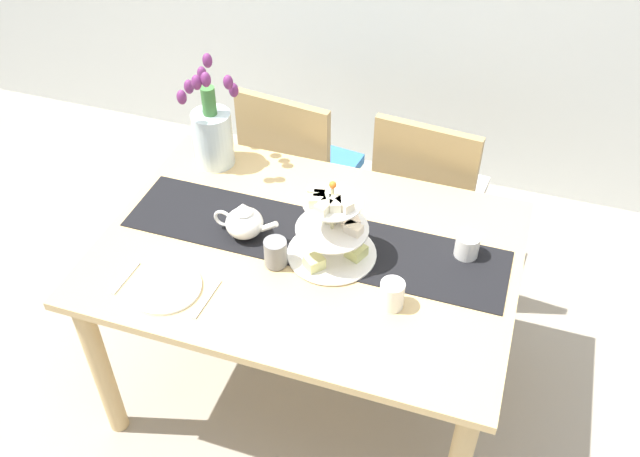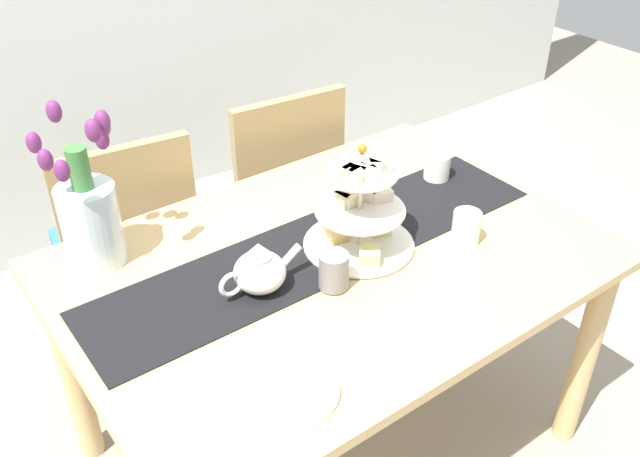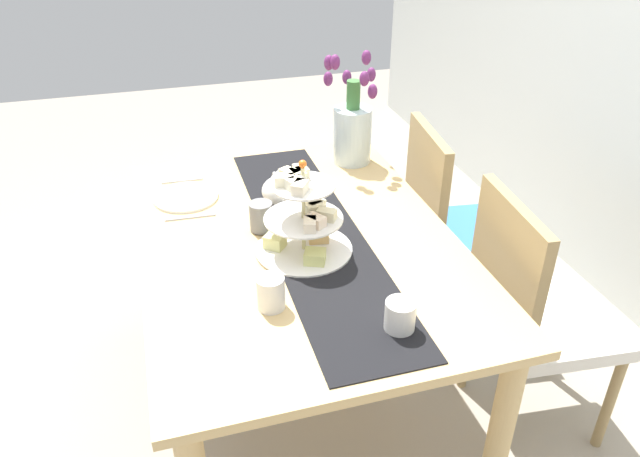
% 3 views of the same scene
% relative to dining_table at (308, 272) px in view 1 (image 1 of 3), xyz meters
% --- Properties ---
extents(ground_plane, '(8.00, 8.00, 0.00)m').
position_rel_dining_table_xyz_m(ground_plane, '(0.00, 0.00, -0.63)').
color(ground_plane, gray).
extents(dining_table, '(1.40, 0.99, 0.74)m').
position_rel_dining_table_xyz_m(dining_table, '(0.00, 0.00, 0.00)').
color(dining_table, tan).
rests_on(dining_table, ground_plane).
extents(chair_left, '(0.47, 0.47, 0.91)m').
position_rel_dining_table_xyz_m(chair_left, '(-0.31, 0.72, -0.13)').
color(chair_left, '#9C8254').
rests_on(chair_left, ground_plane).
extents(chair_right, '(0.46, 0.46, 0.91)m').
position_rel_dining_table_xyz_m(chair_right, '(0.28, 0.72, -0.13)').
color(chair_right, '#9C8254').
rests_on(chair_right, ground_plane).
extents(table_runner, '(1.33, 0.30, 0.00)m').
position_rel_dining_table_xyz_m(table_runner, '(0.00, 0.05, 0.11)').
color(table_runner, black).
rests_on(table_runner, dining_table).
extents(tiered_cake_stand, '(0.30, 0.30, 0.30)m').
position_rel_dining_table_xyz_m(tiered_cake_stand, '(0.09, 0.00, 0.22)').
color(tiered_cake_stand, beige).
rests_on(tiered_cake_stand, table_runner).
extents(teapot, '(0.24, 0.13, 0.14)m').
position_rel_dining_table_xyz_m(teapot, '(-0.23, 0.00, 0.17)').
color(teapot, white).
rests_on(teapot, table_runner).
extents(tulip_vase, '(0.19, 0.24, 0.45)m').
position_rel_dining_table_xyz_m(tulip_vase, '(-0.50, 0.36, 0.25)').
color(tulip_vase, silver).
rests_on(tulip_vase, dining_table).
extents(cream_jug, '(0.08, 0.08, 0.08)m').
position_rel_dining_table_xyz_m(cream_jug, '(0.51, 0.14, 0.15)').
color(cream_jug, white).
rests_on(cream_jug, dining_table).
extents(dinner_plate_left, '(0.23, 0.23, 0.01)m').
position_rel_dining_table_xyz_m(dinner_plate_left, '(-0.37, -0.32, 0.11)').
color(dinner_plate_left, white).
rests_on(dinner_plate_left, dining_table).
extents(fork_left, '(0.02, 0.15, 0.01)m').
position_rel_dining_table_xyz_m(fork_left, '(-0.51, -0.32, 0.11)').
color(fork_left, silver).
rests_on(fork_left, dining_table).
extents(knife_left, '(0.02, 0.17, 0.01)m').
position_rel_dining_table_xyz_m(knife_left, '(-0.22, -0.32, 0.11)').
color(knife_left, silver).
rests_on(knife_left, dining_table).
extents(mug_grey, '(0.08, 0.08, 0.09)m').
position_rel_dining_table_xyz_m(mug_grey, '(-0.08, -0.10, 0.16)').
color(mug_grey, slate).
rests_on(mug_grey, table_runner).
extents(mug_white_text, '(0.08, 0.08, 0.09)m').
position_rel_dining_table_xyz_m(mug_white_text, '(0.33, -0.16, 0.16)').
color(mug_white_text, white).
rests_on(mug_white_text, dining_table).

